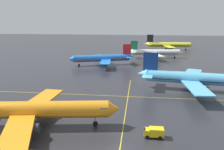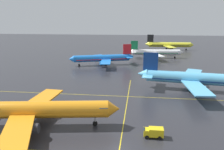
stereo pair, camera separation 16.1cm
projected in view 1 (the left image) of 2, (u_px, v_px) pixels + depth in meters
name	position (u px, v px, depth m)	size (l,w,h in m)	color
ground_plane	(120.00, 150.00, 42.69)	(600.00, 600.00, 0.00)	#28282D
airliner_front_gate	(34.00, 110.00, 50.91)	(38.56, 32.93, 12.00)	orange
airliner_second_row	(196.00, 78.00, 76.69)	(40.55, 34.66, 12.61)	#5BB7E5
airliner_third_row	(102.00, 58.00, 118.91)	(34.01, 29.06, 10.81)	blue
airliner_far_left_stand	(155.00, 52.00, 139.86)	(34.36, 29.49, 10.68)	white
airliner_far_right_stand	(168.00, 45.00, 176.11)	(37.68, 32.57, 11.74)	yellow
taxiway_markings	(125.00, 118.00, 56.30)	(152.46, 70.99, 0.01)	yellow
service_truck_red_van	(154.00, 132.00, 47.03)	(4.15, 2.23, 2.10)	yellow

